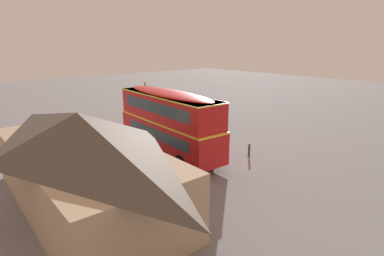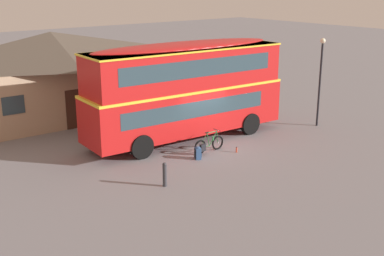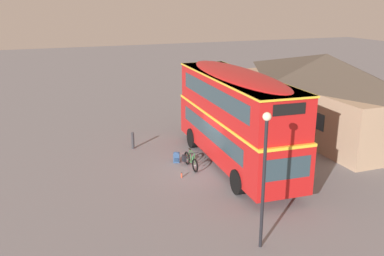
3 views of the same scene
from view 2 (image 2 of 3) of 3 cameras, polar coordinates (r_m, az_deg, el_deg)
name	(u,v)px [view 2 (image 2 of 3)]	position (r m, az deg, el deg)	size (l,w,h in m)	color
ground_plane	(205,145)	(23.96, 1.44, -1.97)	(120.00, 120.00, 0.00)	slate
double_decker_bus	(186,87)	(24.19, -0.73, 4.71)	(10.39, 3.12, 4.79)	black
touring_bicycle	(208,145)	(22.88, 1.87, -1.91)	(1.74, 0.47, 0.99)	black
backpack_on_ground	(198,153)	(22.05, 0.68, -2.82)	(0.36, 0.38, 0.57)	#2D4C7A
water_bottle_red_squeeze	(237,150)	(23.03, 5.11, -2.49)	(0.07, 0.07, 0.26)	#D84C33
pub_building	(54,75)	(29.28, -15.51, 5.90)	(13.44, 6.08, 4.87)	tan
street_lamp	(321,73)	(27.35, 14.45, 6.13)	(0.28, 0.28, 4.71)	black
kerb_bollard	(165,174)	(19.17, -3.13, -5.27)	(0.16, 0.16, 0.97)	#333338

